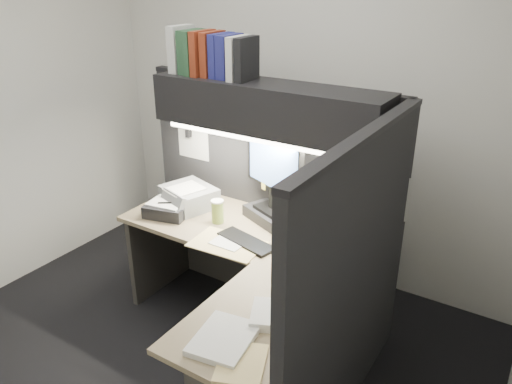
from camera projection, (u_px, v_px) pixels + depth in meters
floor at (186, 361)px, 3.17m from camera, size 3.50×3.50×0.00m
wall_back at (304, 104)px, 3.78m from camera, size 3.50×0.04×2.70m
partition_back at (268, 197)px, 3.55m from camera, size 1.90×0.06×1.60m
partition_right at (352, 291)px, 2.50m from camera, size 0.06×1.50×1.60m
desk at (241, 329)px, 2.78m from camera, size 1.70×1.53×0.73m
overhead_shelf at (267, 107)px, 3.08m from camera, size 1.55×0.34×0.30m
task_light_tube at (255, 139)px, 3.04m from camera, size 1.32×0.04×0.04m
monitor at (274, 189)px, 3.26m from camera, size 0.52×0.38×0.60m
keyboard at (246, 241)px, 3.08m from camera, size 0.42×0.22×0.02m
mousepad at (314, 262)px, 2.87m from camera, size 0.22×0.20×0.00m
mouse at (311, 260)px, 2.86m from camera, size 0.07×0.10×0.04m
telephone at (346, 234)px, 3.10m from camera, size 0.23×0.23×0.09m
coffee_cup at (218, 212)px, 3.31m from camera, size 0.09×0.09×0.15m
printer at (189, 197)px, 3.55m from camera, size 0.43×0.39×0.14m
notebook_stack at (168, 209)px, 3.43m from camera, size 0.33×0.30×0.08m
open_folder at (227, 244)px, 3.06m from camera, size 0.46×0.32×0.01m
paper_stack_a at (278, 316)px, 2.39m from camera, size 0.32×0.30×0.05m
paper_stack_b at (224, 339)px, 2.25m from camera, size 0.29×0.35×0.03m
manila_stack at (241, 363)px, 2.12m from camera, size 0.28×0.31×0.01m
binder_row at (212, 54)px, 3.17m from camera, size 0.60×0.25×0.30m
pinned_papers at (292, 194)px, 2.97m from camera, size 1.76×1.31×0.51m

